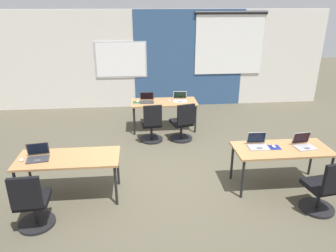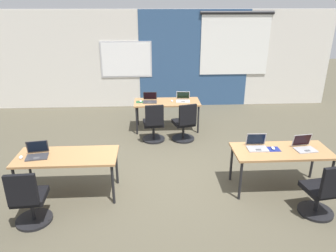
% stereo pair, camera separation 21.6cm
% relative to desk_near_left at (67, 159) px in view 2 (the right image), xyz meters
% --- Properties ---
extents(ground_plane, '(24.00, 24.00, 0.00)m').
position_rel_desk_near_left_xyz_m(ground_plane, '(1.75, 0.60, -0.66)').
color(ground_plane, '#4C4738').
extents(back_wall_assembly, '(10.00, 0.27, 2.80)m').
position_rel_desk_near_left_xyz_m(back_wall_assembly, '(1.79, 4.79, 0.75)').
color(back_wall_assembly, silver).
rests_on(back_wall_assembly, ground).
extents(desk_near_left, '(1.60, 0.70, 0.72)m').
position_rel_desk_near_left_xyz_m(desk_near_left, '(0.00, 0.00, 0.00)').
color(desk_near_left, '#A37547').
rests_on(desk_near_left, ground).
extents(desk_near_right, '(1.60, 0.70, 0.72)m').
position_rel_desk_near_left_xyz_m(desk_near_right, '(3.50, 0.00, 0.00)').
color(desk_near_right, '#A37547').
rests_on(desk_near_right, ground).
extents(desk_far_center, '(1.60, 0.70, 0.72)m').
position_rel_desk_near_left_xyz_m(desk_far_center, '(1.75, 2.80, 0.00)').
color(desk_far_center, '#A37547').
rests_on(desk_far_center, ground).
extents(laptop_near_right_end, '(0.36, 0.32, 0.23)m').
position_rel_desk_near_left_xyz_m(laptop_near_right_end, '(3.88, 0.01, 0.11)').
color(laptop_near_right_end, '#9E9EA3').
rests_on(laptop_near_right_end, desk_near_right).
extents(chair_near_right_end, '(0.52, 0.57, 0.92)m').
position_rel_desk_near_left_xyz_m(chair_near_right_end, '(3.84, -0.79, -0.28)').
color(chair_near_right_end, black).
rests_on(chair_near_right_end, ground).
extents(laptop_far_left, '(0.34, 0.32, 0.23)m').
position_rel_desk_near_left_xyz_m(laptop_far_left, '(1.33, 2.81, 0.11)').
color(laptop_far_left, '#333338').
rests_on(laptop_far_left, desk_far_center).
extents(mousepad_far_left, '(0.22, 0.19, 0.00)m').
position_rel_desk_near_left_xyz_m(mousepad_far_left, '(1.11, 2.80, 0.06)').
color(mousepad_far_left, '#23512D').
rests_on(mousepad_far_left, desk_far_center).
extents(mouse_far_left, '(0.06, 0.10, 0.03)m').
position_rel_desk_near_left_xyz_m(mouse_far_left, '(1.11, 2.80, 0.08)').
color(mouse_far_left, silver).
rests_on(mouse_far_left, mousepad_far_left).
extents(chair_far_left, '(0.52, 0.56, 0.92)m').
position_rel_desk_near_left_xyz_m(chair_far_left, '(1.41, 2.07, -0.28)').
color(chair_far_left, black).
rests_on(chair_far_left, ground).
extents(laptop_near_left_end, '(0.37, 0.33, 0.23)m').
position_rel_desk_near_left_xyz_m(laptop_near_left_end, '(-0.46, 0.00, 0.11)').
color(laptop_near_left_end, '#333338').
rests_on(laptop_near_left_end, desk_near_left).
extents(mouse_near_left_end, '(0.08, 0.11, 0.03)m').
position_rel_desk_near_left_xyz_m(mouse_near_left_end, '(-0.69, -0.05, 0.08)').
color(mouse_near_left_end, silver).
rests_on(mouse_near_left_end, desk_near_left).
extents(chair_near_left_end, '(0.52, 0.55, 0.92)m').
position_rel_desk_near_left_xyz_m(chair_near_left_end, '(-0.38, -0.75, -0.28)').
color(chair_near_left_end, black).
rests_on(chair_near_left_end, ground).
extents(laptop_far_right, '(0.36, 0.35, 0.22)m').
position_rel_desk_near_left_xyz_m(laptop_far_right, '(2.15, 2.83, 0.11)').
color(laptop_far_right, silver).
rests_on(laptop_far_right, desk_far_center).
extents(mouse_far_right, '(0.06, 0.10, 0.03)m').
position_rel_desk_near_left_xyz_m(mouse_far_right, '(1.87, 2.79, 0.08)').
color(mouse_far_right, silver).
rests_on(mouse_far_right, desk_far_center).
extents(chair_far_right, '(0.54, 0.59, 0.92)m').
position_rel_desk_near_left_xyz_m(chair_far_right, '(2.11, 2.06, -0.28)').
color(chair_far_right, black).
rests_on(chair_far_right, ground).
extents(laptop_near_right_inner, '(0.34, 0.29, 0.23)m').
position_rel_desk_near_left_xyz_m(laptop_near_right_inner, '(3.11, 0.09, 0.11)').
color(laptop_near_right_inner, '#9E9EA3').
rests_on(laptop_near_right_inner, desk_near_right).
extents(mousepad_near_right_inner, '(0.22, 0.19, 0.00)m').
position_rel_desk_near_left_xyz_m(mousepad_near_right_inner, '(3.37, 0.04, 0.06)').
color(mousepad_near_right_inner, navy).
rests_on(mousepad_near_right_inner, desk_near_right).
extents(mouse_near_right_inner, '(0.06, 0.10, 0.03)m').
position_rel_desk_near_left_xyz_m(mouse_near_right_inner, '(3.37, 0.04, 0.08)').
color(mouse_near_right_inner, silver).
rests_on(mouse_near_right_inner, mousepad_near_right_inner).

